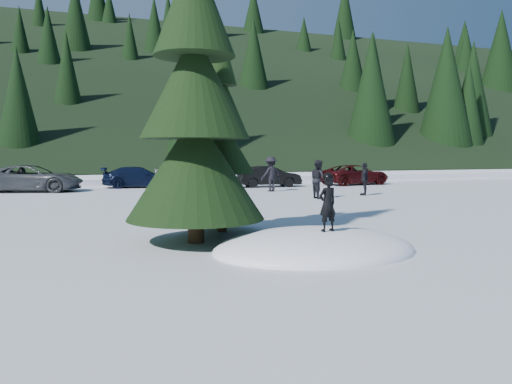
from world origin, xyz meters
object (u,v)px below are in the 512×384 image
object	(u,v)px
car_2	(33,178)
car_3	(139,177)
spruce_tall	(195,99)
car_5	(269,176)
spruce_short	(221,152)
car_4	(189,173)
adult_0	(318,179)
child_skier	(328,204)
adult_2	(271,174)
adult_1	(364,179)
car_6	(355,175)

from	to	relation	value
car_2	car_3	xyz separation A→B (m)	(5.69, 1.38, -0.09)
spruce_tall	car_5	size ratio (longest dim) A/B	2.24
spruce_short	car_5	distance (m)	17.19
car_2	car_4	distance (m)	9.29
adult_0	child_skier	bearing A→B (deg)	153.83
adult_2	car_3	world-z (taller)	adult_2
spruce_tall	adult_1	xyz separation A→B (m)	(10.53, 9.92, -2.52)
car_2	car_3	distance (m)	5.86
child_skier	adult_1	size ratio (longest dim) A/B	0.71
spruce_short	adult_1	distance (m)	12.85
car_3	car_4	xyz separation A→B (m)	(3.25, 1.14, 0.14)
car_5	car_6	world-z (taller)	car_6
car_2	car_5	bearing A→B (deg)	-78.77
spruce_tall	adult_0	world-z (taller)	spruce_tall
spruce_short	child_skier	bearing A→B (deg)	-69.94
spruce_short	adult_0	world-z (taller)	spruce_short
spruce_tall	car_5	bearing A→B (deg)	64.29
spruce_tall	adult_1	size ratio (longest dim) A/B	5.37
spruce_tall	adult_2	distance (m)	15.56
car_3	car_4	size ratio (longest dim) A/B	0.95
car_4	car_6	world-z (taller)	car_4
child_skier	car_2	bearing A→B (deg)	-79.97
spruce_short	car_2	size ratio (longest dim) A/B	1.05
adult_0	adult_1	distance (m)	2.98
car_2	spruce_tall	bearing A→B (deg)	-149.97
spruce_tall	car_6	size ratio (longest dim) A/B	1.86
child_skier	car_6	world-z (taller)	child_skier
car_6	car_5	bearing A→B (deg)	82.39
adult_2	car_5	xyz separation A→B (m)	(1.12, 3.29, -0.30)
car_2	car_6	distance (m)	19.24
spruce_tall	car_6	distance (m)	22.37
adult_1	car_5	world-z (taller)	adult_1
adult_1	car_6	xyz separation A→B (m)	(3.65, 7.17, -0.16)
adult_1	adult_2	world-z (taller)	adult_2
spruce_short	adult_1	world-z (taller)	spruce_short
spruce_tall	car_3	distance (m)	19.18
spruce_short	adult_2	distance (m)	13.72
car_3	car_6	size ratio (longest dim) A/B	0.93
child_skier	car_2	xyz separation A→B (m)	(-7.35, 19.76, -0.33)
child_skier	adult_0	distance (m)	12.51
spruce_tall	car_2	distance (m)	18.49
adult_2	car_2	bearing A→B (deg)	-33.16
spruce_tall	adult_1	distance (m)	14.69
adult_2	car_6	xyz separation A→B (m)	(7.13, 3.43, -0.30)
adult_2	car_2	xyz separation A→B (m)	(-12.10, 3.94, -0.23)
adult_1	adult_2	distance (m)	5.11
spruce_tall	child_skier	world-z (taller)	spruce_tall
spruce_short	car_4	size ratio (longest dim) A/B	1.19
adult_1	spruce_short	bearing A→B (deg)	-10.78
adult_0	car_5	world-z (taller)	adult_0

